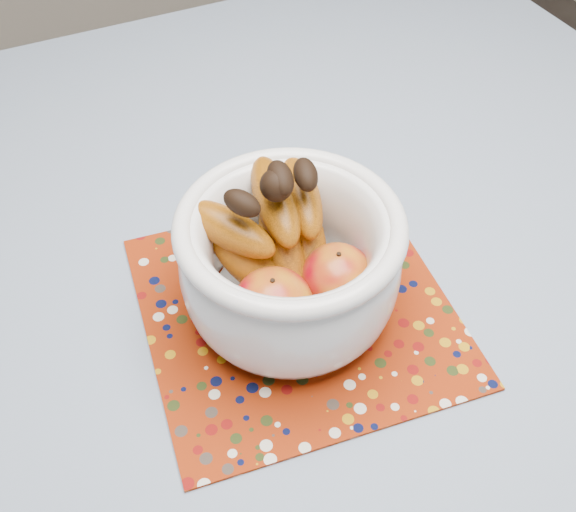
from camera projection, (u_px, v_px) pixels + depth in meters
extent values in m
plane|color=#2D2826|center=(311.00, 494.00, 1.42)|extent=(4.00, 4.00, 0.00)
cube|color=brown|center=(324.00, 261.00, 0.88)|extent=(1.20, 1.20, 0.04)
cylinder|color=brown|center=(411.00, 149.00, 1.63)|extent=(0.06, 0.06, 0.71)
cylinder|color=brown|center=(531.00, 280.00, 1.50)|extent=(0.04, 0.04, 0.49)
cube|color=slate|center=(325.00, 248.00, 0.86)|extent=(1.32, 1.32, 0.01)
cube|color=maroon|center=(297.00, 309.00, 0.78)|extent=(0.38, 0.38, 0.00)
cylinder|color=white|center=(290.00, 305.00, 0.78)|extent=(0.12, 0.12, 0.01)
cylinder|color=white|center=(290.00, 298.00, 0.77)|extent=(0.18, 0.18, 0.01)
torus|color=white|center=(290.00, 225.00, 0.68)|extent=(0.24, 0.24, 0.02)
ellipsoid|color=maroon|center=(273.00, 305.00, 0.70)|extent=(0.09, 0.09, 0.08)
ellipsoid|color=maroon|center=(337.00, 277.00, 0.73)|extent=(0.08, 0.08, 0.07)
sphere|color=black|center=(276.00, 185.00, 0.68)|extent=(0.03, 0.03, 0.03)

